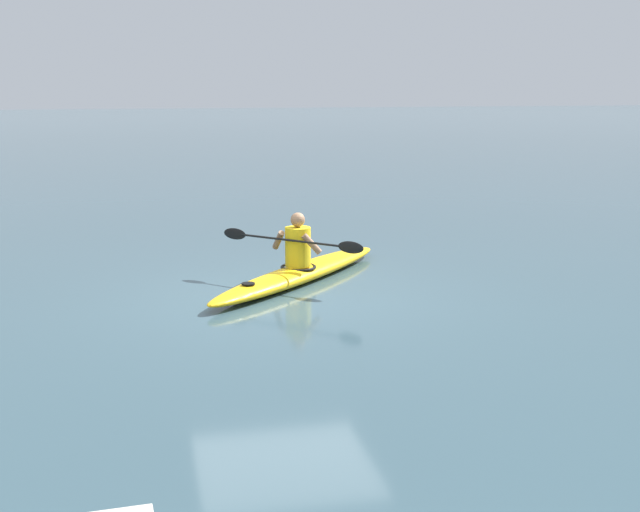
{
  "coord_description": "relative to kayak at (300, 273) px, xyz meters",
  "views": [
    {
      "loc": [
        1.84,
        10.76,
        2.89
      ],
      "look_at": [
        -0.24,
        1.25,
        0.82
      ],
      "focal_mm": 46.34,
      "sensor_mm": 36.0,
      "label": 1
    }
  ],
  "objects": [
    {
      "name": "ground_plane",
      "position": [
        0.39,
        0.82,
        -0.12
      ],
      "size": [
        160.0,
        160.0,
        0.0
      ],
      "primitive_type": "plane",
      "color": "#334C56"
    },
    {
      "name": "kayaker",
      "position": [
        0.05,
        0.05,
        0.45
      ],
      "size": [
        1.75,
        1.67,
        0.79
      ],
      "color": "yellow",
      "rests_on": "kayak"
    },
    {
      "name": "kayak",
      "position": [
        0.0,
        0.0,
        0.0
      ],
      "size": [
        3.37,
        3.5,
        0.24
      ],
      "color": "#EAB214",
      "rests_on": "ground"
    }
  ]
}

